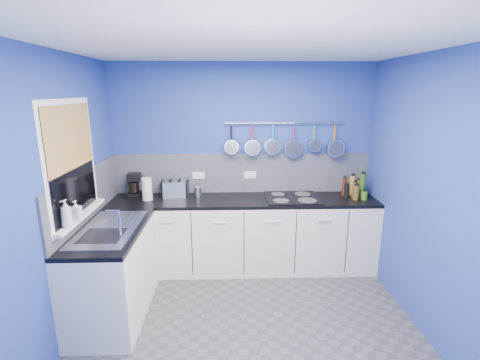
{
  "coord_description": "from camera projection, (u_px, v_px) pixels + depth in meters",
  "views": [
    {
      "loc": [
        -0.16,
        -2.81,
        2.17
      ],
      "look_at": [
        -0.05,
        0.75,
        1.25
      ],
      "focal_mm": 26.16,
      "sensor_mm": 36.0,
      "label": 1
    }
  ],
  "objects": [
    {
      "name": "socket_left",
      "position": [
        199.0,
        175.0,
        4.4
      ],
      "size": [
        0.15,
        0.01,
        0.09
      ],
      "primitive_type": "cube",
      "color": "white",
      "rests_on": "backsplash_back"
    },
    {
      "name": "condiment_5",
      "position": [
        346.0,
        191.0,
        4.23
      ],
      "size": [
        0.06,
        0.06,
        0.17
      ],
      "primitive_type": "cylinder",
      "color": "black",
      "rests_on": "worktop_back"
    },
    {
      "name": "wall_left",
      "position": [
        56.0,
        204.0,
        2.91
      ],
      "size": [
        0.02,
        3.0,
        2.5
      ],
      "primitive_type": "cube",
      "color": "#273E91",
      "rests_on": "ground"
    },
    {
      "name": "hob",
      "position": [
        292.0,
        198.0,
        4.23
      ],
      "size": [
        0.64,
        0.56,
        0.01
      ],
      "primitive_type": "cube",
      "color": "black",
      "rests_on": "worktop_back"
    },
    {
      "name": "condiment_7",
      "position": [
        356.0,
        192.0,
        4.16
      ],
      "size": [
        0.07,
        0.07,
        0.17
      ],
      "primitive_type": "cylinder",
      "color": "brown",
      "rests_on": "worktop_back"
    },
    {
      "name": "condiment_3",
      "position": [
        362.0,
        185.0,
        4.24
      ],
      "size": [
        0.07,
        0.07,
        0.3
      ],
      "primitive_type": "cylinder",
      "color": "#265919",
      "rests_on": "worktop_back"
    },
    {
      "name": "pan_5",
      "position": [
        334.0,
        140.0,
        4.3
      ],
      "size": [
        0.21,
        0.12,
        0.4
      ],
      "primitive_type": null,
      "color": "silver",
      "rests_on": "pot_rail"
    },
    {
      "name": "condiment_1",
      "position": [
        352.0,
        185.0,
        4.34
      ],
      "size": [
        0.07,
        0.07,
        0.25
      ],
      "primitive_type": "cylinder",
      "color": "olive",
      "rests_on": "worktop_back"
    },
    {
      "name": "coffee_maker",
      "position": [
        134.0,
        185.0,
        4.27
      ],
      "size": [
        0.17,
        0.19,
        0.28
      ],
      "primitive_type": null,
      "rotation": [
        0.0,
        0.0,
        0.05
      ],
      "color": "black",
      "rests_on": "worktop_back"
    },
    {
      "name": "pot_rail",
      "position": [
        283.0,
        123.0,
        4.24
      ],
      "size": [
        1.45,
        0.02,
        0.02
      ],
      "primitive_type": "cylinder",
      "rotation": [
        0.0,
        1.57,
        0.0
      ],
      "color": "silver",
      "rests_on": "wall_back"
    },
    {
      "name": "sink_unit",
      "position": [
        109.0,
        228.0,
        3.3
      ],
      "size": [
        0.5,
        0.95,
        0.01
      ],
      "primitive_type": "cube",
      "color": "silver",
      "rests_on": "worktop_left"
    },
    {
      "name": "window_sill",
      "position": [
        81.0,
        216.0,
        3.26
      ],
      "size": [
        0.1,
        0.98,
        0.03
      ],
      "primitive_type": "cube",
      "color": "white",
      "rests_on": "wall_left"
    },
    {
      "name": "condiment_4",
      "position": [
        355.0,
        190.0,
        4.24
      ],
      "size": [
        0.06,
        0.06,
        0.19
      ],
      "primitive_type": "cylinder",
      "color": "brown",
      "rests_on": "worktop_back"
    },
    {
      "name": "bamboo_blind",
      "position": [
        70.0,
        136.0,
        3.07
      ],
      "size": [
        0.01,
        0.9,
        0.55
      ],
      "primitive_type": "cube",
      "color": "#B77836",
      "rests_on": "wall_left"
    },
    {
      "name": "condiment_6",
      "position": [
        364.0,
        195.0,
        4.16
      ],
      "size": [
        0.07,
        0.07,
        0.11
      ],
      "primitive_type": "cylinder",
      "color": "#3F721E",
      "rests_on": "worktop_back"
    },
    {
      "name": "mixer_tap",
      "position": [
        119.0,
        223.0,
        3.1
      ],
      "size": [
        0.12,
        0.08,
        0.26
      ],
      "primitive_type": null,
      "color": "silver",
      "rests_on": "worktop_left"
    },
    {
      "name": "canister",
      "position": [
        198.0,
        192.0,
        4.28
      ],
      "size": [
        0.09,
        0.09,
        0.12
      ],
      "primitive_type": "cylinder",
      "rotation": [
        0.0,
        0.0,
        -0.01
      ],
      "color": "silver",
      "rests_on": "worktop_back"
    },
    {
      "name": "soap_bottle_b",
      "position": [
        76.0,
        210.0,
        3.11
      ],
      "size": [
        0.08,
        0.08,
        0.17
      ],
      "primitive_type": "imported",
      "rotation": [
        0.0,
        0.0,
        -0.07
      ],
      "color": "white",
      "rests_on": "window_sill"
    },
    {
      "name": "condiment_0",
      "position": [
        358.0,
        187.0,
        4.34
      ],
      "size": [
        0.06,
        0.06,
        0.19
      ],
      "primitive_type": "cylinder",
      "color": "#8C5914",
      "rests_on": "worktop_back"
    },
    {
      "name": "wall_back",
      "position": [
        242.0,
        165.0,
        4.42
      ],
      "size": [
        3.2,
        0.02,
        2.5
      ],
      "primitive_type": "cube",
      "color": "#273E91",
      "rests_on": "ground"
    },
    {
      "name": "window_glass",
      "position": [
        72.0,
        161.0,
        3.13
      ],
      "size": [
        0.01,
        0.9,
        1.0
      ],
      "primitive_type": "cube",
      "color": "black",
      "rests_on": "wall_left"
    },
    {
      "name": "cabinet_run_left",
      "position": [
        114.0,
        273.0,
        3.42
      ],
      "size": [
        0.6,
        1.2,
        0.86
      ],
      "primitive_type": "cube",
      "color": "silver",
      "rests_on": "ground"
    },
    {
      "name": "backsplash_back",
      "position": [
        242.0,
        173.0,
        4.42
      ],
      "size": [
        3.2,
        0.02,
        0.5
      ],
      "primitive_type": "cube",
      "color": "gray",
      "rests_on": "wall_back"
    },
    {
      "name": "pan_4",
      "position": [
        314.0,
        137.0,
        4.29
      ],
      "size": [
        0.16,
        0.1,
        0.35
      ],
      "primitive_type": null,
      "color": "silver",
      "rests_on": "pot_rail"
    },
    {
      "name": "pan_2",
      "position": [
        273.0,
        139.0,
        4.28
      ],
      "size": [
        0.19,
        0.07,
        0.38
      ],
      "primitive_type": null,
      "color": "silver",
      "rests_on": "pot_rail"
    },
    {
      "name": "cabinet_run_back",
      "position": [
        243.0,
        235.0,
        4.32
      ],
      "size": [
        3.2,
        0.6,
        0.86
      ],
      "primitive_type": "cube",
      "color": "silver",
      "rests_on": "ground"
    },
    {
      "name": "worktop_back",
      "position": [
        243.0,
        200.0,
        4.21
      ],
      "size": [
        3.2,
        0.6,
        0.04
      ],
      "primitive_type": "cube",
      "color": "black",
      "rests_on": "cabinet_run_back"
    },
    {
      "name": "pan_1",
      "position": [
        252.0,
        139.0,
        4.27
      ],
      "size": [
        0.19,
        0.12,
        0.38
      ],
      "primitive_type": null,
      "color": "silver",
      "rests_on": "pot_rail"
    },
    {
      "name": "pan_0",
      "position": [
        231.0,
        138.0,
        4.26
      ],
      "size": [
        0.17,
        0.12,
        0.36
      ],
      "primitive_type": null,
      "color": "silver",
      "rests_on": "pot_rail"
    },
    {
      "name": "soap_bottle_a",
      "position": [
        66.0,
        213.0,
        2.92
      ],
      "size": [
        0.12,
        0.12,
        0.24
      ],
      "primitive_type": "imported",
      "rotation": [
        0.0,
        0.0,
        -0.38
      ],
      "color": "white",
      "rests_on": "window_sill"
    },
    {
      "name": "floor",
      "position": [
        248.0,
        330.0,
        3.27
      ],
      "size": [
        3.2,
        3.0,
        0.02
      ],
      "primitive_type": "cube",
      "color": "#47474C",
      "rests_on": "ground"
    },
    {
      "name": "worktop_left",
      "position": [
        110.0,
        231.0,
        3.3
      ],
      "size": [
        0.6,
        1.2,
        0.04
      ],
      "primitive_type": "cube",
      "color": "black",
      "rests_on": "cabinet_run_left"
    },
    {
      "name": "backsplash_left",
      "position": [
        88.0,
        194.0,
        3.52
      ],
      "size": [
        0.02,
        1.8,
        0.5
      ],
      "primitive_type": "cube",
      "color": "gray",
      "rests_on": "wall_left"
    },
    {
      "name": "ceiling",
      "position": [
        250.0,
        44.0,
        2.64
      ],
      "size": [
        3.2,
        3.0,
        0.02
      ],
      "primitive_type": "cube",
      "color": "white",
      "rests_on": "ground"
    },
    {
      "name": "toaster",
      "position": [
        175.0,
        189.0,
        4.28
      ],
      "size": [
        0.33,
        0.23,
        0.19
      ],
      "primitive_type": "cube",
      "rotation": [
        0.0,
        0.0,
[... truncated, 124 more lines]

